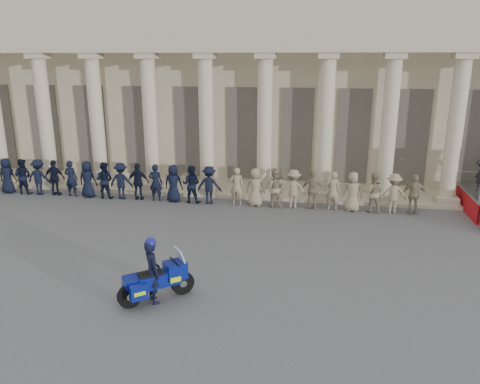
# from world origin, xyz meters

# --- Properties ---
(ground) EXTENTS (90.00, 90.00, 0.00)m
(ground) POSITION_xyz_m (0.00, 0.00, 0.00)
(ground) COLOR #4D4D50
(ground) RESTS_ON ground
(building) EXTENTS (40.00, 12.50, 9.00)m
(building) POSITION_xyz_m (-0.00, 14.74, 4.52)
(building) COLOR #BAAB8B
(building) RESTS_ON ground
(officer_rank) EXTENTS (21.49, 0.62, 1.65)m
(officer_rank) POSITION_xyz_m (-2.70, 6.70, 0.82)
(officer_rank) COLOR black
(officer_rank) RESTS_ON ground
(motorcycle) EXTENTS (1.72, 1.53, 1.33)m
(motorcycle) POSITION_xyz_m (-0.27, -1.72, 0.58)
(motorcycle) COLOR black
(motorcycle) RESTS_ON ground
(rider) EXTENTS (0.70, 0.73, 1.78)m
(rider) POSITION_xyz_m (-0.36, -1.79, 0.88)
(rider) COLOR black
(rider) RESTS_ON ground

